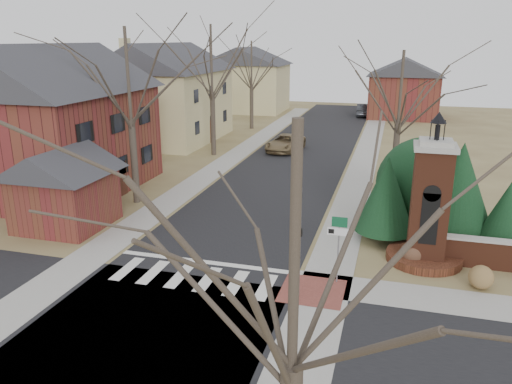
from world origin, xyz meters
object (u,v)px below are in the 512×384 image
(pickup_truck, at_px, (285,143))
(sign_post, at_px, (339,237))
(brick_gate_monument, at_px, (428,214))
(distant_car, at_px, (364,110))
(traffic_signal_pole, at_px, (299,231))

(pickup_truck, bearing_deg, sign_post, -65.05)
(brick_gate_monument, bearing_deg, distant_car, 97.54)
(distant_car, bearing_deg, traffic_signal_pole, 87.83)
(traffic_signal_pole, xyz_separation_m, pickup_truck, (-5.90, 24.47, -1.89))
(sign_post, xyz_separation_m, brick_gate_monument, (3.41, 3.01, 0.22))
(sign_post, bearing_deg, distant_car, 92.77)
(traffic_signal_pole, xyz_separation_m, sign_post, (1.29, 1.41, -0.64))
(sign_post, distance_m, pickup_truck, 24.18)
(traffic_signal_pole, relative_size, brick_gate_monument, 0.69)
(sign_post, bearing_deg, brick_gate_monument, 41.42)
(traffic_signal_pole, bearing_deg, sign_post, 47.57)
(sign_post, distance_m, brick_gate_monument, 4.55)
(sign_post, height_order, distant_car, sign_post)
(traffic_signal_pole, distance_m, brick_gate_monument, 6.47)
(pickup_truck, height_order, distant_car, distant_car)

